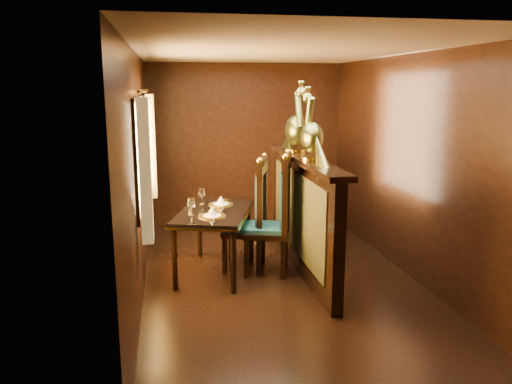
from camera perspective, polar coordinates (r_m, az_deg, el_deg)
ground at (r=5.71m, az=2.78°, el=-10.05°), size 5.00×5.00×0.00m
room_shell at (r=5.33m, az=2.01°, el=5.95°), size 3.04×5.04×2.52m
partition at (r=5.85m, az=5.27°, el=-2.22°), size 0.26×2.70×1.36m
dining_table at (r=5.75m, az=-4.86°, el=-2.81°), size 1.11×1.44×0.95m
chair_left at (r=5.84m, az=-0.12°, el=-2.16°), size 0.62×0.64×1.37m
chair_right at (r=5.73m, az=2.57°, el=-2.15°), size 0.64×0.66×1.43m
peacock_left at (r=5.38m, az=6.43°, el=7.75°), size 0.25×0.66×0.78m
peacock_right at (r=6.02m, az=4.61°, el=8.52°), size 0.27×0.71×0.85m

